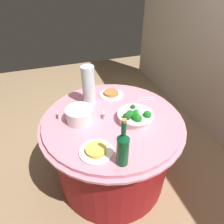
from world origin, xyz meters
The scene contains 12 objects.
ground_plane centered at (0.00, 0.00, 0.00)m, with size 6.00×6.00×0.00m, color #9E7F5B.
buffet_table centered at (0.00, 0.00, 0.38)m, with size 1.16×1.16×0.74m.
broccoli_bowl centered at (0.10, 0.16, 0.78)m, with size 0.28×0.28×0.11m.
plate_stack centered at (-0.04, -0.25, 0.80)m, with size 0.21×0.21×0.11m.
wine_bottle centered at (0.45, -0.09, 0.87)m, with size 0.07×0.07×0.34m.
decorative_fruit_vase centered at (-0.26, -0.12, 0.90)m, with size 0.11×0.11×0.34m.
serving_tongs centered at (-0.15, 0.36, 0.74)m, with size 0.08×0.17×0.01m.
food_plate_peanuts centered at (-0.32, 0.10, 0.75)m, with size 0.22×0.22×0.04m.
food_plate_fried_egg centered at (0.32, -0.22, 0.75)m, with size 0.22×0.22×0.04m.
label_placard_front centered at (-0.38, -0.08, 0.77)m, with size 0.05×0.02×0.05m.
label_placard_mid centered at (-0.13, -0.40, 0.77)m, with size 0.05×0.01×0.05m.
label_placard_rear centered at (-0.01, -0.06, 0.77)m, with size 0.05×0.02×0.05m.
Camera 1 is at (1.16, -0.40, 1.69)m, focal length 31.02 mm.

